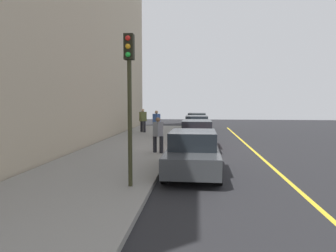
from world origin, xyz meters
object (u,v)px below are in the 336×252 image
(parked_car_charcoal, at_px, (193,153))
(pedestrian_grey_coat, at_px, (158,134))
(parked_car_white, at_px, (196,126))
(pedestrian_olive_coat, at_px, (143,120))
(traffic_light_pole, at_px, (129,84))
(parked_car_red, at_px, (197,134))
(parked_car_green, at_px, (197,121))
(pedestrian_blue_coat, at_px, (156,122))

(parked_car_charcoal, height_order, pedestrian_grey_coat, pedestrian_grey_coat)
(parked_car_white, xyz_separation_m, pedestrian_olive_coat, (-1.11, -4.24, 0.38))
(pedestrian_olive_coat, xyz_separation_m, traffic_light_pole, (15.45, 2.43, 1.90))
(parked_car_white, relative_size, traffic_light_pole, 1.12)
(parked_car_white, height_order, pedestrian_olive_coat, pedestrian_olive_coat)
(parked_car_red, bearing_deg, traffic_light_pole, -12.15)
(pedestrian_olive_coat, bearing_deg, parked_car_green, 137.01)
(parked_car_green, height_order, pedestrian_blue_coat, pedestrian_blue_coat)
(pedestrian_olive_coat, bearing_deg, pedestrian_grey_coat, 14.35)
(parked_car_red, distance_m, pedestrian_olive_coat, 8.12)
(parked_car_charcoal, height_order, pedestrian_olive_coat, pedestrian_olive_coat)
(pedestrian_grey_coat, relative_size, pedestrian_olive_coat, 0.91)
(parked_car_green, bearing_deg, parked_car_white, -0.14)
(parked_car_white, relative_size, parked_car_red, 1.04)
(parked_car_white, xyz_separation_m, pedestrian_grey_coat, (8.57, -1.76, 0.28))
(parked_car_green, xyz_separation_m, pedestrian_olive_coat, (4.56, -4.25, 0.38))
(parked_car_green, bearing_deg, parked_car_charcoal, -0.29)
(pedestrian_blue_coat, relative_size, traffic_light_pole, 0.42)
(parked_car_green, distance_m, parked_car_red, 11.45)
(pedestrian_grey_coat, height_order, traffic_light_pole, traffic_light_pole)
(parked_car_charcoal, bearing_deg, pedestrian_blue_coat, -165.48)
(pedestrian_olive_coat, relative_size, traffic_light_pole, 0.43)
(parked_car_charcoal, relative_size, pedestrian_grey_coat, 2.52)
(parked_car_green, relative_size, pedestrian_blue_coat, 2.43)
(parked_car_red, xyz_separation_m, pedestrian_olive_coat, (-6.89, -4.27, 0.38))
(traffic_light_pole, bearing_deg, parked_car_white, 172.81)
(pedestrian_olive_coat, distance_m, traffic_light_pole, 15.75)
(parked_car_green, distance_m, pedestrian_olive_coat, 6.25)
(parked_car_white, xyz_separation_m, parked_car_charcoal, (12.05, -0.08, -0.00))
(pedestrian_blue_coat, xyz_separation_m, pedestrian_olive_coat, (-2.67, -1.45, 0.03))
(parked_car_green, bearing_deg, pedestrian_olive_coat, -42.99)
(parked_car_white, distance_m, parked_car_charcoal, 12.05)
(parked_car_white, height_order, pedestrian_grey_coat, pedestrian_grey_coat)
(parked_car_red, xyz_separation_m, pedestrian_grey_coat, (2.78, -1.80, 0.28))
(pedestrian_grey_coat, bearing_deg, parked_car_red, 147.12)
(pedestrian_grey_coat, relative_size, pedestrian_blue_coat, 0.94)
(parked_car_white, xyz_separation_m, pedestrian_blue_coat, (1.56, -2.79, 0.34))
(parked_car_charcoal, distance_m, traffic_light_pole, 3.67)
(pedestrian_blue_coat, bearing_deg, parked_car_charcoal, 14.52)
(parked_car_charcoal, height_order, pedestrian_blue_coat, pedestrian_blue_coat)
(parked_car_charcoal, xyz_separation_m, pedestrian_blue_coat, (-10.49, -2.72, 0.35))
(parked_car_white, distance_m, pedestrian_olive_coat, 4.40)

